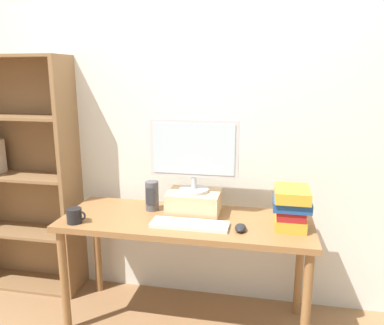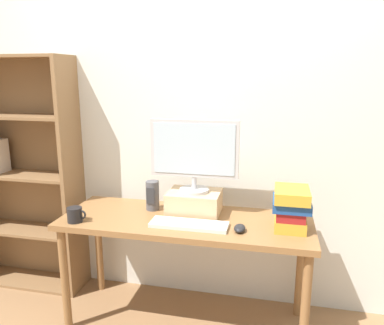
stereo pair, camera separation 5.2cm
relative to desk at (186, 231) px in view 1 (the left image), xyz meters
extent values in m
plane|color=olive|center=(0.00, 0.00, -0.63)|extent=(12.00, 12.00, 0.00)
cube|color=silver|center=(0.00, 0.39, 0.67)|extent=(7.00, 0.08, 2.60)
cube|color=olive|center=(0.00, 0.00, 0.06)|extent=(1.52, 0.56, 0.04)
cylinder|color=olive|center=(-0.71, -0.23, -0.29)|extent=(0.05, 0.05, 0.67)
cylinder|color=olive|center=(0.71, -0.23, -0.29)|extent=(0.05, 0.05, 0.67)
cylinder|color=olive|center=(-0.71, 0.23, -0.29)|extent=(0.05, 0.05, 0.67)
cylinder|color=olive|center=(0.71, 0.23, -0.29)|extent=(0.05, 0.05, 0.67)
cube|color=olive|center=(-0.87, 0.21, 0.22)|extent=(0.03, 0.28, 1.69)
cube|color=olive|center=(-1.28, 0.34, 0.22)|extent=(0.85, 0.01, 1.69)
cube|color=olive|center=(-1.28, 0.21, -0.62)|extent=(0.79, 0.27, 0.02)
cube|color=olive|center=(-1.28, 0.21, -0.20)|extent=(0.79, 0.27, 0.02)
cube|color=olive|center=(-1.28, 0.21, 0.23)|extent=(0.79, 0.27, 0.02)
cube|color=olive|center=(-1.28, 0.21, 0.65)|extent=(0.79, 0.27, 0.02)
cube|color=olive|center=(-1.28, 0.21, 1.06)|extent=(0.79, 0.27, 0.02)
cube|color=tan|center=(0.03, 0.11, 0.15)|extent=(0.33, 0.25, 0.14)
cylinder|color=#B7B7BA|center=(0.03, 0.11, 0.23)|extent=(0.18, 0.18, 0.02)
cylinder|color=#B7B7BA|center=(0.03, 0.11, 0.28)|extent=(0.03, 0.03, 0.08)
cube|color=#B7B7BA|center=(0.03, 0.11, 0.50)|extent=(0.55, 0.04, 0.35)
cube|color=silver|center=(0.03, 0.09, 0.50)|extent=(0.50, 0.00, 0.31)
cube|color=silver|center=(0.05, -0.11, 0.09)|extent=(0.45, 0.14, 0.02)
cube|color=white|center=(0.05, -0.11, 0.11)|extent=(0.42, 0.12, 0.00)
ellipsoid|color=black|center=(0.34, -0.12, 0.10)|extent=(0.06, 0.10, 0.04)
cube|color=gold|center=(0.61, -0.02, 0.12)|extent=(0.17, 0.21, 0.07)
cube|color=maroon|center=(0.61, -0.02, 0.18)|extent=(0.16, 0.21, 0.06)
cube|color=navy|center=(0.62, -0.01, 0.23)|extent=(0.21, 0.24, 0.05)
cube|color=gold|center=(0.62, -0.02, 0.29)|extent=(0.19, 0.25, 0.06)
cylinder|color=black|center=(-0.63, -0.19, 0.13)|extent=(0.09, 0.09, 0.09)
torus|color=black|center=(-0.59, -0.19, 0.13)|extent=(0.06, 0.01, 0.06)
cylinder|color=#4C4C51|center=(-0.25, 0.11, 0.18)|extent=(0.09, 0.09, 0.19)
cube|color=#2D2D30|center=(-0.25, 0.06, 0.19)|extent=(0.05, 0.00, 0.11)
camera|label=1|loc=(0.45, -2.09, 0.93)|focal=35.00mm
camera|label=2|loc=(0.50, -2.08, 0.93)|focal=35.00mm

